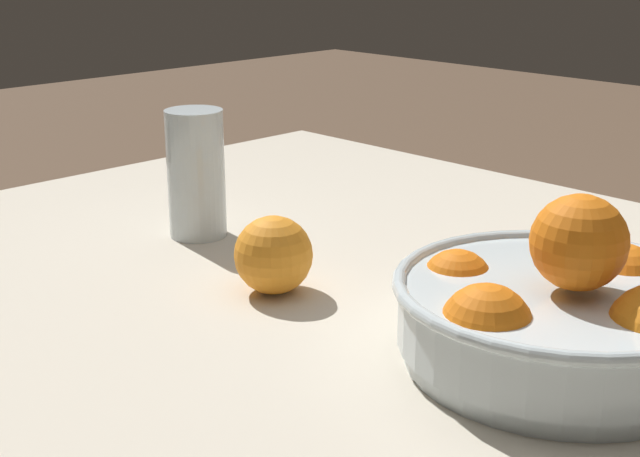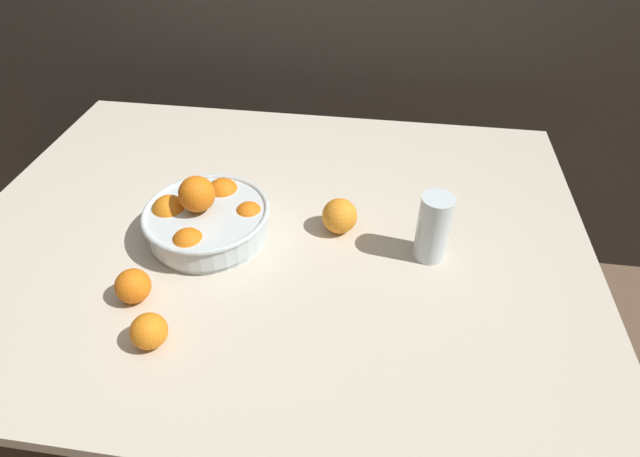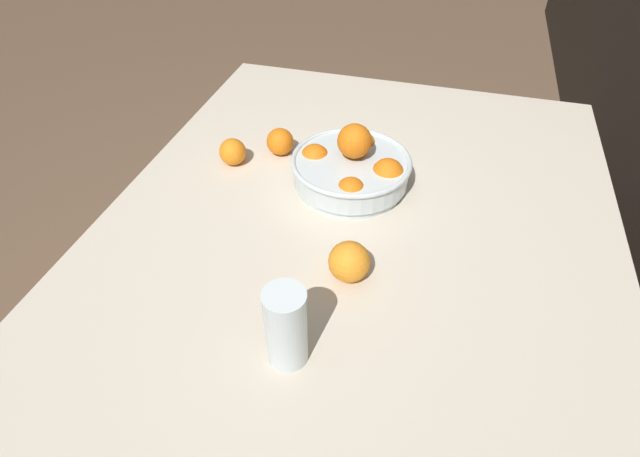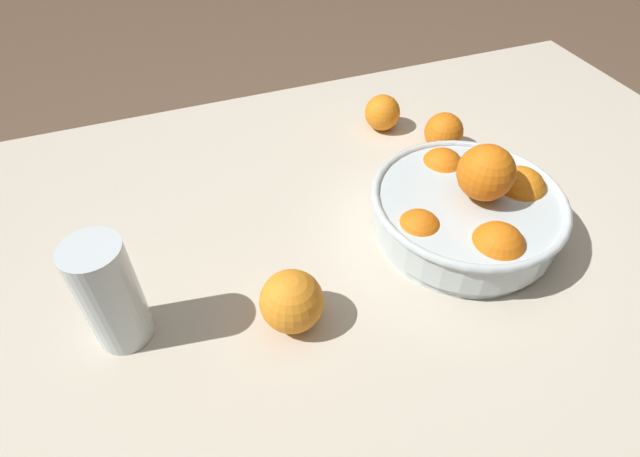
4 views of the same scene
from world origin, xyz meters
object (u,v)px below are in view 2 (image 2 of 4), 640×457
object	(u,v)px
orange_loose_near_bowl	(133,286)
orange_loose_aside	(149,331)
fruit_bowl	(207,218)
orange_loose_front	(340,216)
juice_glass	(433,231)

from	to	relation	value
orange_loose_near_bowl	orange_loose_aside	size ratio (longest dim) A/B	1.03
fruit_bowl	orange_loose_front	world-z (taller)	fruit_bowl
fruit_bowl	orange_loose_near_bowl	distance (m)	0.23
orange_loose_front	orange_loose_aside	distance (m)	0.48
juice_glass	orange_loose_near_bowl	xyz separation A→B (m)	(-0.59, -0.21, -0.03)
juice_glass	orange_loose_front	distance (m)	0.22
orange_loose_near_bowl	orange_loose_aside	bearing A→B (deg)	-53.07
juice_glass	orange_loose_aside	world-z (taller)	juice_glass
juice_glass	fruit_bowl	bearing A→B (deg)	-179.46
fruit_bowl	juice_glass	xyz separation A→B (m)	(0.50, 0.00, 0.02)
fruit_bowl	orange_loose_near_bowl	xyz separation A→B (m)	(-0.09, -0.21, -0.01)
orange_loose_near_bowl	orange_loose_front	distance (m)	0.47
orange_loose_aside	juice_glass	bearing A→B (deg)	31.61
orange_loose_front	orange_loose_aside	size ratio (longest dim) A/B	1.21
fruit_bowl	orange_loose_aside	size ratio (longest dim) A/B	4.18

